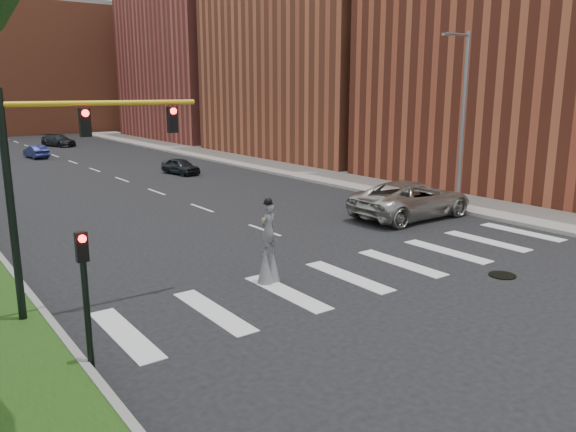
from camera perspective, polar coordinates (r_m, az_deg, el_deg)
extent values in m
plane|color=black|center=(19.28, 10.99, -6.14)|extent=(160.00, 160.00, 0.00)
cube|color=gray|center=(45.89, -1.22, 5.11)|extent=(5.00, 90.00, 0.18)
cylinder|color=black|center=(20.40, 20.94, -5.65)|extent=(0.90, 0.90, 0.04)
cube|color=brown|center=(41.19, 25.31, 18.31)|extent=(16.00, 20.00, 22.00)
cube|color=#9C4C31|center=(55.55, 4.10, 18.71)|extent=(16.00, 22.00, 24.00)
cube|color=#953F37|center=(75.32, -8.22, 15.50)|extent=(16.00, 22.00, 20.00)
cube|color=#9C4C31|center=(92.44, -24.61, 13.35)|extent=(26.00, 14.00, 18.00)
cylinder|color=slate|center=(30.64, 17.32, 9.05)|extent=(0.20, 0.20, 9.00)
cylinder|color=slate|center=(30.07, 16.92, 17.23)|extent=(1.80, 0.12, 0.12)
cube|color=slate|center=(29.36, 15.80, 17.33)|extent=(0.50, 0.18, 0.12)
cylinder|color=black|center=(15.82, -26.27, 0.26)|extent=(0.20, 0.20, 6.20)
cylinder|color=gold|center=(16.15, -18.00, 10.86)|extent=(5.20, 0.14, 0.14)
cube|color=black|center=(15.99, -19.93, 8.91)|extent=(0.28, 0.18, 0.75)
cylinder|color=#FF0C0C|center=(15.88, -19.90, 9.80)|extent=(0.18, 0.06, 0.18)
cube|color=black|center=(16.86, -11.68, 9.56)|extent=(0.28, 0.18, 0.75)
cylinder|color=#FF0C0C|center=(16.76, -11.57, 10.40)|extent=(0.18, 0.06, 0.18)
cylinder|color=black|center=(13.10, -19.76, -8.87)|extent=(0.14, 0.14, 3.00)
cube|color=black|center=(12.67, -20.23, -2.96)|extent=(0.25, 0.16, 0.65)
cylinder|color=#FF0C0C|center=(12.52, -20.17, -2.18)|extent=(0.16, 0.05, 0.16)
cylinder|color=#392416|center=(18.45, -1.64, -5.23)|extent=(0.07, 0.07, 0.95)
cylinder|color=#392416|center=(18.22, -2.33, -5.45)|extent=(0.07, 0.07, 0.95)
cone|color=#5C5C61|center=(18.41, -1.64, -4.88)|extent=(0.52, 0.52, 1.18)
cone|color=#5C5C61|center=(18.19, -2.33, -5.10)|extent=(0.52, 0.52, 1.18)
imported|color=#5C5C61|center=(17.97, -2.01, -1.36)|extent=(0.68, 0.52, 1.68)
sphere|color=black|center=(17.78, -2.03, 1.46)|extent=(0.26, 0.26, 0.26)
cylinder|color=black|center=(17.78, -2.03, 1.30)|extent=(0.34, 0.34, 0.02)
cube|color=yellow|center=(17.96, -2.35, 0.14)|extent=(0.22, 0.05, 0.10)
imported|color=#A7A59E|center=(28.15, 12.45, 1.67)|extent=(6.55, 3.04, 1.82)
imported|color=black|center=(42.64, -10.87, 4.99)|extent=(1.97, 3.69, 1.19)
imported|color=navy|center=(56.80, -24.23, 5.97)|extent=(1.63, 3.68, 1.17)
imported|color=black|center=(67.85, -22.30, 7.12)|extent=(3.32, 4.94, 1.33)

